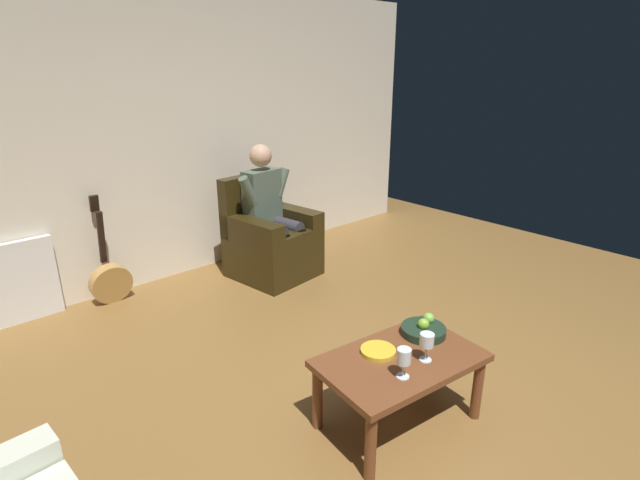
% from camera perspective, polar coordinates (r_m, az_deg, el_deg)
% --- Properties ---
extents(ground_plane, '(7.47, 7.47, 0.00)m').
position_cam_1_polar(ground_plane, '(3.15, 14.89, -20.25)').
color(ground_plane, brown).
extents(wall_back, '(6.19, 0.06, 2.69)m').
position_cam_1_polar(wall_back, '(4.88, -16.51, 11.37)').
color(wall_back, beige).
rests_on(wall_back, ground).
extents(armchair, '(0.79, 0.80, 0.97)m').
position_cam_1_polar(armchair, '(4.85, -5.77, -0.15)').
color(armchair, '#2D230D').
rests_on(armchair, ground).
extents(person_seated, '(0.63, 0.58, 1.28)m').
position_cam_1_polar(person_seated, '(4.73, -5.77, 3.72)').
color(person_seated, '#4E5E4E').
rests_on(person_seated, ground).
extents(coffee_table, '(0.98, 0.68, 0.44)m').
position_cam_1_polar(coffee_table, '(2.91, 9.25, -14.36)').
color(coffee_table, brown).
rests_on(coffee_table, ground).
extents(guitar, '(0.35, 0.21, 0.96)m').
position_cam_1_polar(guitar, '(4.69, -23.09, -4.19)').
color(guitar, '#B38545').
rests_on(guitar, ground).
extents(radiator, '(0.70, 0.06, 0.68)m').
position_cam_1_polar(radiator, '(4.62, -32.22, -4.40)').
color(radiator, white).
rests_on(radiator, ground).
extents(wine_glass_near, '(0.08, 0.08, 0.17)m').
position_cam_1_polar(wine_glass_near, '(2.81, 12.24, -11.42)').
color(wine_glass_near, silver).
rests_on(wine_glass_near, coffee_table).
extents(wine_glass_far, '(0.08, 0.08, 0.17)m').
position_cam_1_polar(wine_glass_far, '(2.66, 9.67, -13.30)').
color(wine_glass_far, silver).
rests_on(wine_glass_far, coffee_table).
extents(fruit_bowl, '(0.27, 0.27, 0.11)m').
position_cam_1_polar(fruit_bowl, '(3.10, 11.91, -10.05)').
color(fruit_bowl, '#1D3021').
rests_on(fruit_bowl, coffee_table).
extents(decorative_dish, '(0.20, 0.20, 0.02)m').
position_cam_1_polar(decorative_dish, '(2.89, 6.73, -12.61)').
color(decorative_dish, gold).
rests_on(decorative_dish, coffee_table).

